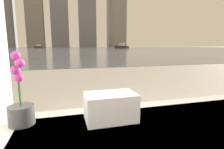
# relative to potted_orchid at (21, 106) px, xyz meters

# --- Properties ---
(potted_orchid) EXTENTS (0.14, 0.14, 0.40)m
(potted_orchid) POSITION_rel_potted_orchid_xyz_m (0.00, 0.00, 0.00)
(potted_orchid) COLOR #4C4C4C
(potted_orchid) RESTS_ON bathtub
(towel_stack) EXTENTS (0.29, 0.19, 0.16)m
(towel_stack) POSITION_rel_potted_orchid_xyz_m (0.49, -0.07, -0.03)
(towel_stack) COLOR white
(towel_stack) RESTS_ON bathtub
(harbor_water) EXTENTS (180.00, 110.00, 0.01)m
(harbor_water) POSITION_rel_potted_orchid_xyz_m (0.82, 61.16, -0.59)
(harbor_water) COLOR slate
(harbor_water) RESTS_ON ground_plane
(harbor_boat_2) EXTENTS (3.47, 4.19, 1.54)m
(harbor_boat_2) POSITION_rel_potted_orchid_xyz_m (-9.15, 74.49, -0.04)
(harbor_boat_2) COLOR #2D2D33
(harbor_boat_2) RESTS_ON harbor_water
(harbor_boat_3) EXTENTS (4.25, 5.19, 1.90)m
(harbor_boat_3) POSITION_rel_potted_orchid_xyz_m (20.17, 58.00, 0.08)
(harbor_boat_3) COLOR #2D2D33
(harbor_boat_3) RESTS_ON harbor_water
(skyline_tower_3) EXTENTS (10.45, 10.51, 39.48)m
(skyline_tower_3) POSITION_rel_potted_orchid_xyz_m (-1.00, 117.16, 19.15)
(skyline_tower_3) COLOR slate
(skyline_tower_3) RESTS_ON ground_plane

